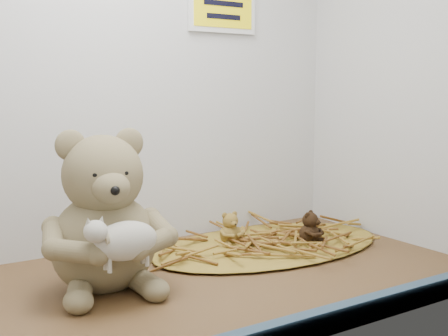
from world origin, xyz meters
TOP-DOWN VIEW (x-y plane):
  - alcove_shell at (0.00, 9.00)cm, footprint 120.40×60.20cm
  - straw_bed at (31.33, 11.64)cm, footprint 56.74×32.95cm
  - main_teddy at (-9.16, 6.19)cm, footprint 25.92×26.99cm
  - toy_lamb at (-9.16, -3.93)cm, footprint 13.84×8.45cm
  - mini_teddy_tan at (23.76, 16.31)cm, footprint 6.07×6.37cm
  - mini_teddy_brown at (38.89, 6.97)cm, footprint 8.29×8.39cm
  - wall_sign at (30.00, 29.40)cm, footprint 16.00×1.20cm

SIDE VIEW (x-z plane):
  - straw_bed at x=31.33cm, z-range 0.00..1.10cm
  - mini_teddy_tan at x=23.76cm, z-range 1.10..8.24cm
  - mini_teddy_brown at x=38.89cm, z-range 1.10..8.37cm
  - toy_lamb at x=-9.16cm, z-range 6.39..15.34cm
  - main_teddy at x=-9.16cm, z-range 0.00..28.25cm
  - alcove_shell at x=0.00cm, z-range -0.20..90.20cm
  - wall_sign at x=30.00cm, z-range 49.50..60.50cm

